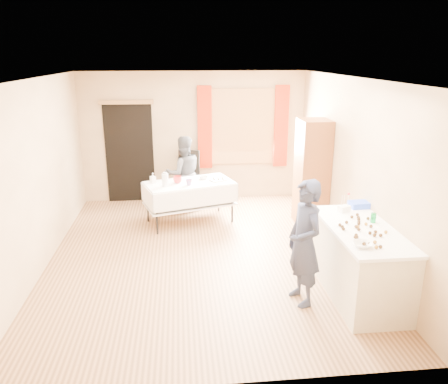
{
  "coord_description": "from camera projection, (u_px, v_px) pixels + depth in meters",
  "views": [
    {
      "loc": [
        -0.29,
        -6.04,
        2.92
      ],
      "look_at": [
        0.33,
        0.0,
        0.99
      ],
      "focal_mm": 35.0,
      "sensor_mm": 36.0,
      "label": 1
    }
  ],
  "objects": [
    {
      "name": "floor",
      "position": [
        202.0,
        255.0,
        6.64
      ],
      "size": [
        4.5,
        5.5,
        0.02
      ],
      "primitive_type": "cube",
      "color": "#9E7047",
      "rests_on": "ground"
    },
    {
      "name": "ceiling",
      "position": [
        199.0,
        78.0,
        5.84
      ],
      "size": [
        4.5,
        5.5,
        0.02
      ],
      "primitive_type": "cube",
      "color": "white",
      "rests_on": "floor"
    },
    {
      "name": "wall_back",
      "position": [
        194.0,
        137.0,
        8.86
      ],
      "size": [
        4.5,
        0.02,
        2.6
      ],
      "primitive_type": "cube",
      "color": "tan",
      "rests_on": "floor"
    },
    {
      "name": "wall_front",
      "position": [
        218.0,
        257.0,
        3.62
      ],
      "size": [
        4.5,
        0.02,
        2.6
      ],
      "primitive_type": "cube",
      "color": "tan",
      "rests_on": "floor"
    },
    {
      "name": "wall_left",
      "position": [
        37.0,
        176.0,
        6.02
      ],
      "size": [
        0.02,
        5.5,
        2.6
      ],
      "primitive_type": "cube",
      "color": "tan",
      "rests_on": "floor"
    },
    {
      "name": "wall_right",
      "position": [
        353.0,
        168.0,
        6.46
      ],
      "size": [
        0.02,
        5.5,
        2.6
      ],
      "primitive_type": "cube",
      "color": "tan",
      "rests_on": "floor"
    },
    {
      "name": "window_frame",
      "position": [
        243.0,
        127.0,
        8.86
      ],
      "size": [
        1.32,
        0.06,
        1.52
      ],
      "primitive_type": "cube",
      "color": "olive",
      "rests_on": "wall_back"
    },
    {
      "name": "window_pane",
      "position": [
        243.0,
        127.0,
        8.84
      ],
      "size": [
        1.2,
        0.02,
        1.4
      ],
      "primitive_type": "cube",
      "color": "white",
      "rests_on": "wall_back"
    },
    {
      "name": "curtain_left",
      "position": [
        205.0,
        128.0,
        8.73
      ],
      "size": [
        0.28,
        0.06,
        1.65
      ],
      "primitive_type": "cube",
      "color": "#A81F06",
      "rests_on": "wall_back"
    },
    {
      "name": "curtain_right",
      "position": [
        281.0,
        127.0,
        8.89
      ],
      "size": [
        0.28,
        0.06,
        1.65
      ],
      "primitive_type": "cube",
      "color": "#A81F06",
      "rests_on": "wall_back"
    },
    {
      "name": "doorway",
      "position": [
        130.0,
        153.0,
        8.79
      ],
      "size": [
        0.95,
        0.04,
        2.0
      ],
      "primitive_type": "cube",
      "color": "black",
      "rests_on": "floor"
    },
    {
      "name": "door_lintel",
      "position": [
        126.0,
        102.0,
        8.46
      ],
      "size": [
        1.05,
        0.06,
        0.08
      ],
      "primitive_type": "cube",
      "color": "olive",
      "rests_on": "wall_back"
    },
    {
      "name": "cabinet",
      "position": [
        312.0,
        173.0,
        7.61
      ],
      "size": [
        0.5,
        0.6,
        1.86
      ],
      "primitive_type": "cube",
      "color": "brown",
      "rests_on": "floor"
    },
    {
      "name": "counter",
      "position": [
        360.0,
        262.0,
        5.41
      ],
      "size": [
        0.79,
        1.67,
        0.91
      ],
      "color": "beige",
      "rests_on": "floor"
    },
    {
      "name": "party_table",
      "position": [
        190.0,
        199.0,
        7.79
      ],
      "size": [
        1.71,
        1.22,
        0.75
      ],
      "rotation": [
        0.0,
        0.0,
        0.31
      ],
      "color": "black",
      "rests_on": "floor"
    },
    {
      "name": "chair",
      "position": [
        187.0,
        188.0,
        8.83
      ],
      "size": [
        0.57,
        0.57,
        1.07
      ],
      "rotation": [
        0.0,
        0.0,
        -0.36
      ],
      "color": "black",
      "rests_on": "floor"
    },
    {
      "name": "girl",
      "position": [
        304.0,
        243.0,
        5.16
      ],
      "size": [
        0.73,
        0.62,
        1.55
      ],
      "primitive_type": "imported",
      "rotation": [
        0.0,
        0.0,
        -1.34
      ],
      "color": "#1E233B",
      "rests_on": "floor"
    },
    {
      "name": "woman",
      "position": [
        184.0,
        174.0,
        8.34
      ],
      "size": [
        0.93,
        0.84,
        1.45
      ],
      "primitive_type": "imported",
      "rotation": [
        0.0,
        0.0,
        3.35
      ],
      "color": "black",
      "rests_on": "floor"
    },
    {
      "name": "soda_can",
      "position": [
        373.0,
        218.0,
        5.41
      ],
      "size": [
        0.08,
        0.08,
        0.12
      ],
      "primitive_type": "cylinder",
      "rotation": [
        0.0,
        0.0,
        -0.3
      ],
      "color": "#0E8434",
      "rests_on": "counter"
    },
    {
      "name": "mixing_bowl",
      "position": [
        362.0,
        245.0,
        4.74
      ],
      "size": [
        0.26,
        0.26,
        0.05
      ],
      "primitive_type": "imported",
      "rotation": [
        0.0,
        0.0,
        -0.14
      ],
      "color": "white",
      "rests_on": "counter"
    },
    {
      "name": "foam_block",
      "position": [
        344.0,
        209.0,
        5.8
      ],
      "size": [
        0.18,
        0.15,
        0.08
      ],
      "primitive_type": "cube",
      "rotation": [
        0.0,
        0.0,
        0.39
      ],
      "color": "white",
      "rests_on": "counter"
    },
    {
      "name": "blue_basket",
      "position": [
        360.0,
        204.0,
        5.96
      ],
      "size": [
        0.31,
        0.22,
        0.08
      ],
      "primitive_type": "cube",
      "rotation": [
        0.0,
        0.0,
        0.05
      ],
      "color": "blue",
      "rests_on": "counter"
    },
    {
      "name": "pitcher",
      "position": [
        165.0,
        180.0,
        7.43
      ],
      "size": [
        0.15,
        0.15,
        0.22
      ],
      "primitive_type": "cylinder",
      "rotation": [
        0.0,
        0.0,
        0.44
      ],
      "color": "silver",
      "rests_on": "party_table"
    },
    {
      "name": "cup_red",
      "position": [
        178.0,
        180.0,
        7.64
      ],
      "size": [
        0.24,
        0.24,
        0.12
      ],
      "primitive_type": "imported",
      "rotation": [
        0.0,
        0.0,
        0.31
      ],
      "color": "red",
      "rests_on": "party_table"
    },
    {
      "name": "cup_rainbow",
      "position": [
        189.0,
        182.0,
        7.52
      ],
      "size": [
        0.2,
        0.2,
        0.1
      ],
      "primitive_type": "imported",
      "rotation": [
        0.0,
        0.0,
        0.49
      ],
      "color": "red",
      "rests_on": "party_table"
    },
    {
      "name": "small_bowl",
      "position": [
        204.0,
        177.0,
        7.9
      ],
      "size": [
        0.18,
        0.18,
        0.05
      ],
      "primitive_type": "imported",
      "rotation": [
        0.0,
        0.0,
        0.06
      ],
      "color": "white",
      "rests_on": "party_table"
    },
    {
      "name": "pastry_tray",
      "position": [
        218.0,
        180.0,
        7.8
      ],
      "size": [
        0.34,
        0.29,
        0.02
      ],
      "primitive_type": "cube",
      "rotation": [
        0.0,
        0.0,
        0.41
      ],
      "color": "white",
      "rests_on": "party_table"
    },
    {
      "name": "bottle",
      "position": [
        153.0,
        178.0,
        7.63
      ],
      "size": [
        0.16,
        0.16,
        0.18
      ],
      "primitive_type": "imported",
      "rotation": [
        0.0,
        0.0,
        0.59
      ],
      "color": "white",
      "rests_on": "party_table"
    },
    {
      "name": "cake_balls",
      "position": [
        362.0,
        229.0,
        5.16
      ],
      "size": [
        0.5,
        1.02,
        0.04
      ],
      "color": "#3F2314",
      "rests_on": "counter"
    }
  ]
}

